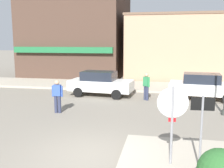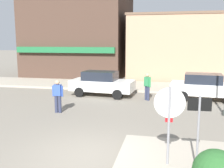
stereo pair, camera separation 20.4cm
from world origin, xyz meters
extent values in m
plane|color=gray|center=(0.00, 0.00, 0.00)|extent=(160.00, 160.00, 0.00)
cube|color=#A89E8C|center=(0.00, 12.29, 0.07)|extent=(80.00, 4.00, 0.15)
cylinder|color=gray|center=(2.41, -0.32, 1.15)|extent=(0.07, 0.07, 2.30)
cylinder|color=red|center=(2.41, -0.30, 1.87)|extent=(0.76, 0.05, 0.76)
cylinder|color=white|center=(2.41, -0.32, 1.87)|extent=(0.82, 0.04, 0.82)
cube|color=red|center=(2.41, -0.31, 1.39)|extent=(0.20, 0.02, 0.11)
cylinder|color=gray|center=(3.15, -0.41, 1.05)|extent=(0.06, 0.06, 2.10)
cube|color=black|center=(3.15, -0.40, 1.88)|extent=(0.60, 0.04, 0.34)
cube|color=white|center=(3.15, -0.39, 1.88)|extent=(0.54, 0.03, 0.29)
cube|color=black|center=(3.15, -0.39, 1.88)|extent=(0.34, 0.02, 0.08)
cube|color=white|center=(-1.69, 8.82, 0.67)|extent=(4.14, 2.07, 0.66)
cube|color=#1E232D|center=(-1.84, 8.84, 1.28)|extent=(2.20, 1.59, 0.56)
cylinder|color=black|center=(-0.38, 9.55, 0.30)|extent=(0.61, 0.24, 0.60)
cylinder|color=black|center=(-0.54, 7.86, 0.30)|extent=(0.61, 0.24, 0.60)
cylinder|color=black|center=(-2.85, 9.79, 0.30)|extent=(0.61, 0.24, 0.60)
cylinder|color=black|center=(-3.01, 8.09, 0.30)|extent=(0.61, 0.24, 0.60)
cube|color=white|center=(4.58, 8.86, 0.67)|extent=(4.15, 2.08, 0.66)
cube|color=#1E232D|center=(4.43, 8.88, 1.28)|extent=(2.21, 1.59, 0.56)
cylinder|color=black|center=(3.43, 9.83, 0.30)|extent=(0.61, 0.24, 0.60)
cylinder|color=black|center=(3.27, 8.14, 0.30)|extent=(0.61, 0.24, 0.60)
cylinder|color=#2D334C|center=(1.28, 7.99, 0.42)|extent=(0.16, 0.16, 0.85)
cylinder|color=#2D334C|center=(1.15, 8.11, 0.42)|extent=(0.16, 0.16, 0.85)
cube|color=#338C51|center=(1.21, 8.05, 1.12)|extent=(0.41, 0.41, 0.54)
sphere|color=tan|center=(1.21, 8.05, 1.50)|extent=(0.22, 0.22, 0.22)
cylinder|color=#338C51|center=(1.38, 7.89, 1.07)|extent=(0.13, 0.13, 0.52)
cylinder|color=#338C51|center=(1.05, 8.21, 1.07)|extent=(0.13, 0.13, 0.52)
cylinder|color=#2D334C|center=(-2.75, 4.44, 0.42)|extent=(0.16, 0.16, 0.85)
cylinder|color=#2D334C|center=(-2.93, 4.43, 0.42)|extent=(0.16, 0.16, 0.85)
cube|color=#3351A8|center=(-2.84, 4.44, 1.12)|extent=(0.37, 0.23, 0.54)
sphere|color=tan|center=(-2.84, 4.44, 1.50)|extent=(0.22, 0.22, 0.22)
cylinder|color=#3351A8|center=(-2.61, 4.44, 1.07)|extent=(0.09, 0.09, 0.52)
cylinder|color=#3351A8|center=(-3.07, 4.43, 1.07)|extent=(0.09, 0.09, 0.52)
cube|color=#473328|center=(-6.36, 18.97, 4.06)|extent=(9.31, 9.38, 8.13)
cube|color=#1E6638|center=(-6.36, 14.14, 2.70)|extent=(8.85, 0.40, 0.50)
cube|color=tan|center=(3.31, 17.13, 2.78)|extent=(8.85, 5.07, 5.56)
cube|color=brown|center=(3.31, 17.13, 5.66)|extent=(9.03, 5.17, 0.20)
camera|label=1|loc=(2.10, -7.24, 3.48)|focal=42.00mm
camera|label=2|loc=(2.30, -7.20, 3.48)|focal=42.00mm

